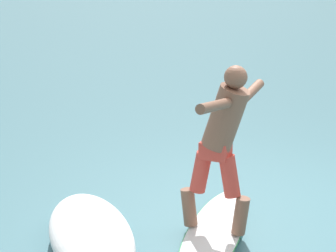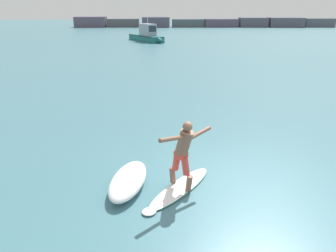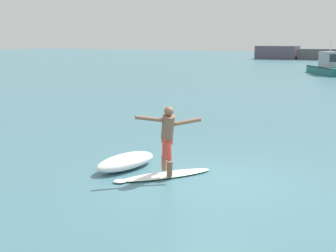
# 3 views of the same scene
# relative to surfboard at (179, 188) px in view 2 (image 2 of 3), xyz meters

# --- Properties ---
(ground_plane) EXTENTS (200.00, 200.00, 0.00)m
(ground_plane) POSITION_rel_surfboard_xyz_m (1.10, 0.30, -0.04)
(ground_plane) COLOR #41727E
(rock_jetty_breakwater) EXTENTS (51.65, 4.97, 1.98)m
(rock_jetty_breakwater) POSITION_rel_surfboard_xyz_m (6.37, 62.30, 0.84)
(rock_jetty_breakwater) COLOR #554B5C
(rock_jetty_breakwater) RESTS_ON ground
(surfboard) EXTENTS (1.74, 2.22, 0.21)m
(surfboard) POSITION_rel_surfboard_xyz_m (0.00, 0.00, 0.00)
(surfboard) COLOR white
(surfboard) RESTS_ON ground
(surfer) EXTENTS (1.17, 1.11, 1.60)m
(surfer) POSITION_rel_surfboard_xyz_m (0.07, -0.02, 0.97)
(surfer) COLOR brown
(surfer) RESTS_ON surfboard
(fishing_boat_near_jetty) EXTENTS (4.63, 6.32, 2.90)m
(fishing_boat_near_jetty) POSITION_rel_surfboard_xyz_m (-2.74, 33.54, 0.64)
(fishing_boat_near_jetty) COLOR #1D6763
(fishing_boat_near_jetty) RESTS_ON ground
(wave_foam_at_tail) EXTENTS (1.01, 1.94, 0.37)m
(wave_foam_at_tail) POSITION_rel_surfboard_xyz_m (-1.17, 0.09, 0.15)
(wave_foam_at_tail) COLOR white
(wave_foam_at_tail) RESTS_ON ground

